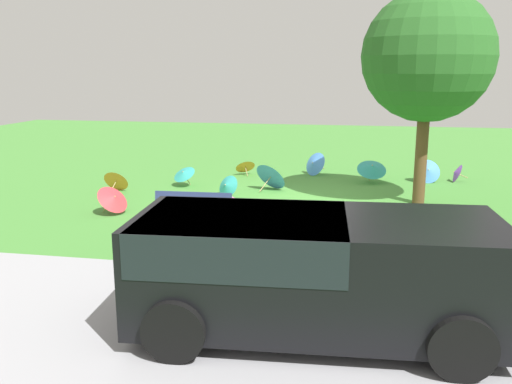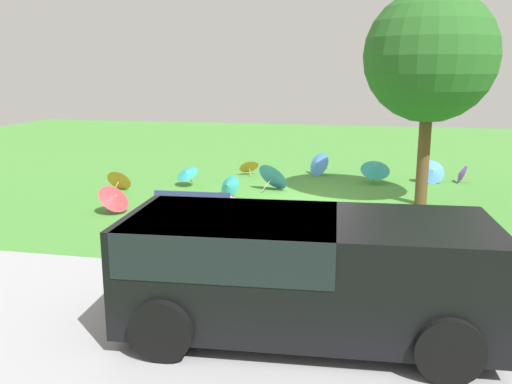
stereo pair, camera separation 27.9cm
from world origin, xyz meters
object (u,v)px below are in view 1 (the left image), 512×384
van_dark (303,264)px  parasol_blue_0 (314,163)px  parasol_orange_2 (117,180)px  parasol_blue_3 (272,175)px  parasol_orange_0 (245,166)px  parasol_pink_1 (311,220)px  parasol_red_1 (114,198)px  parasol_teal_0 (227,186)px  parasol_pink_2 (239,207)px  shade_tree (428,57)px  parasol_teal_1 (184,173)px  parasol_blue_2 (428,171)px  parasol_teal_2 (372,168)px  park_bench (195,211)px  parasol_purple_0 (456,173)px

van_dark → parasol_blue_0: van_dark is taller
parasol_orange_2 → parasol_blue_3: bearing=-166.9°
parasol_orange_0 → parasol_pink_1: 7.10m
van_dark → parasol_red_1: (4.96, -5.10, -0.53)m
parasol_teal_0 → parasol_blue_0: bearing=-120.3°
parasol_pink_2 → parasol_orange_2: 4.68m
van_dark → parasol_pink_2: van_dark is taller
parasol_blue_0 → parasol_pink_2: size_ratio=1.04×
shade_tree → parasol_teal_1: shade_tree is taller
van_dark → shade_tree: bearing=-106.5°
parasol_teal_0 → parasol_teal_1: (1.54, -1.04, 0.09)m
parasol_red_1 → parasol_pink_1: (-4.74, 1.21, 0.04)m
parasol_blue_2 → parasol_teal_2: bearing=13.0°
parasol_pink_2 → van_dark: bearing=110.9°
shade_tree → parasol_blue_2: bearing=-100.9°
park_bench → parasol_teal_2: (-3.72, -5.91, 0.00)m
parasol_pink_1 → parasol_orange_0: bearing=-67.7°
parasol_blue_0 → van_dark: bearing=93.8°
parasol_blue_2 → shade_tree: bearing=79.1°
van_dark → parasol_blue_3: size_ratio=4.14×
parasol_purple_0 → van_dark: bearing=71.1°
parasol_teal_0 → parasol_orange_0: (0.15, -3.13, 0.00)m
park_bench → parasol_blue_3: 4.54m
parasol_red_1 → parasol_teal_1: bearing=-101.5°
shade_tree → parasol_orange_0: bearing=-30.1°
van_dark → parasol_teal_0: 7.85m
parasol_teal_0 → parasol_blue_3: parasol_blue_3 is taller
shade_tree → parasol_teal_2: shade_tree is taller
parasol_orange_0 → parasol_pink_1: size_ratio=0.90×
park_bench → parasol_blue_2: 8.28m
parasol_orange_2 → van_dark: bearing=128.6°
park_bench → parasol_orange_0: size_ratio=1.98×
parasol_teal_0 → parasol_teal_2: parasol_teal_2 is taller
van_dark → parasol_purple_0: 11.11m
parasol_orange_0 → parasol_blue_3: size_ratio=0.72×
parasol_blue_3 → parasol_blue_0: bearing=-112.5°
parasol_pink_2 → parasol_orange_2: parasol_orange_2 is taller
parasol_purple_0 → parasol_red_1: bearing=32.2°
parasol_purple_0 → shade_tree: bearing=65.4°
shade_tree → parasol_pink_1: bearing=55.9°
parasol_teal_0 → parasol_blue_0: parasol_blue_0 is taller
parasol_pink_1 → van_dark: bearing=93.3°
parasol_teal_0 → parasol_blue_0: 4.05m
van_dark → shade_tree: 8.26m
parasol_teal_1 → parasol_orange_2: size_ratio=1.18×
parasol_red_1 → parasol_purple_0: parasol_red_1 is taller
van_dark → parasol_teal_1: (4.30, -8.37, -0.52)m
parasol_orange_0 → park_bench: bearing=92.4°
parasol_pink_1 → parasol_orange_2: bearing=-31.8°
parasol_pink_1 → parasol_pink_2: parasol_pink_1 is taller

